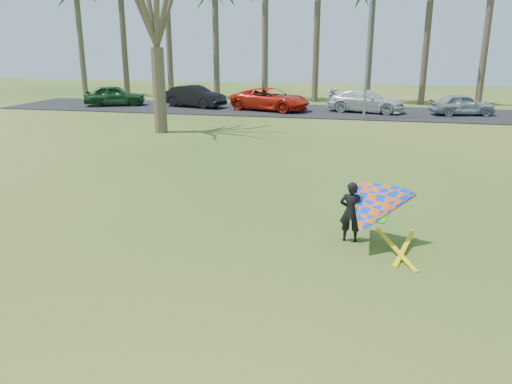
% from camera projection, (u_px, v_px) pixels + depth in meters
% --- Properties ---
extents(ground, '(100.00, 100.00, 0.00)m').
position_uv_depth(ground, '(233.00, 274.00, 9.83)').
color(ground, '#1B4C10').
rests_on(ground, ground).
extents(parking_strip, '(46.00, 7.00, 0.06)m').
position_uv_depth(parking_strip, '(334.00, 112.00, 33.16)').
color(parking_strip, black).
rests_on(parking_strip, ground).
extents(streetlight, '(2.28, 0.18, 8.00)m').
position_uv_depth(streetlight, '(371.00, 42.00, 28.63)').
color(streetlight, gray).
rests_on(streetlight, ground).
extents(car_0, '(4.60, 3.26, 1.46)m').
position_uv_depth(car_0, '(115.00, 95.00, 36.02)').
color(car_0, '#1B4420').
rests_on(car_0, parking_strip).
extents(car_1, '(4.80, 2.76, 1.50)m').
position_uv_depth(car_1, '(194.00, 96.00, 35.19)').
color(car_1, black).
rests_on(car_1, parking_strip).
extents(car_2, '(5.79, 3.88, 1.48)m').
position_uv_depth(car_2, '(270.00, 99.00, 33.42)').
color(car_2, red).
rests_on(car_2, parking_strip).
extents(car_3, '(5.29, 3.02, 1.44)m').
position_uv_depth(car_3, '(366.00, 101.00, 32.50)').
color(car_3, silver).
rests_on(car_3, parking_strip).
extents(car_4, '(4.14, 2.45, 1.32)m').
position_uv_depth(car_4, '(462.00, 104.00, 31.18)').
color(car_4, '#999DA6').
rests_on(car_4, parking_strip).
extents(kite_flyer, '(2.13, 2.39, 2.02)m').
position_uv_depth(kite_flyer, '(370.00, 211.00, 10.93)').
color(kite_flyer, black).
rests_on(kite_flyer, ground).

